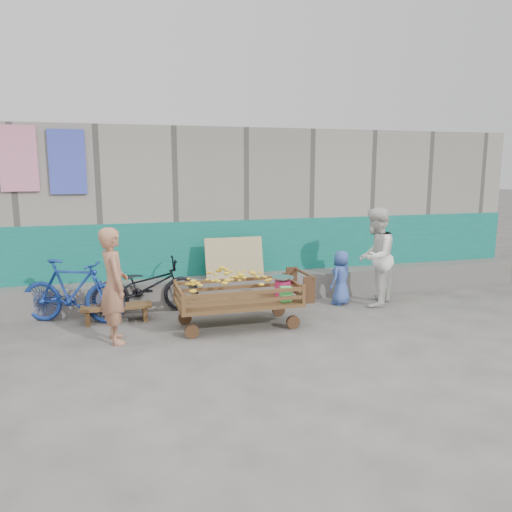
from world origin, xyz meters
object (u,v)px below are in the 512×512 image
object	(u,v)px
woman	(375,257)
child	(341,278)
vendor_man	(114,285)
bicycle_dark	(146,286)
bench	(117,310)
banana_cart	(236,290)
bicycle_blue	(73,291)

from	to	relation	value
woman	child	distance (m)	0.67
vendor_man	woman	world-z (taller)	woman
bicycle_dark	vendor_man	bearing A→B (deg)	157.34
woman	bicycle_dark	bearing A→B (deg)	-53.66
vendor_man	bench	bearing A→B (deg)	-11.79
bicycle_dark	banana_cart	bearing A→B (deg)	-132.87
bench	bicycle_blue	size ratio (longest dim) A/B	0.65
vendor_man	woman	size ratio (longest dim) A/B	0.93
bench	bicycle_blue	xyz separation A→B (m)	(-0.62, 0.16, 0.29)
bicycle_dark	bicycle_blue	world-z (taller)	bicycle_blue
bicycle_blue	woman	bearing A→B (deg)	-71.71
bicycle_dark	child	bearing A→B (deg)	-97.62
banana_cart	woman	size ratio (longest dim) A/B	1.17
woman	child	bearing A→B (deg)	-65.27
banana_cart	bicycle_dark	size ratio (longest dim) A/B	1.16
vendor_man	bicycle_blue	distance (m)	1.23
woman	child	xyz separation A→B (m)	(-0.52, 0.19, -0.37)
vendor_man	woman	bearing A→B (deg)	-91.63
child	bicycle_dark	bearing A→B (deg)	-38.01
child	bicycle_blue	bearing A→B (deg)	-33.66
banana_cart	child	world-z (taller)	child
child	bicycle_blue	world-z (taller)	bicycle_blue
child	banana_cart	bearing A→B (deg)	-12.06
banana_cart	bicycle_blue	world-z (taller)	bicycle_blue
banana_cart	bicycle_blue	size ratio (longest dim) A/B	1.20
vendor_man	bicycle_dark	world-z (taller)	vendor_man
woman	bicycle_dark	distance (m)	3.81
banana_cart	bench	size ratio (longest dim) A/B	1.87
banana_cart	bicycle_blue	distance (m)	2.47
banana_cart	woman	bearing A→B (deg)	11.26
bench	banana_cart	bearing A→B (deg)	-23.47
banana_cart	bench	bearing A→B (deg)	156.53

